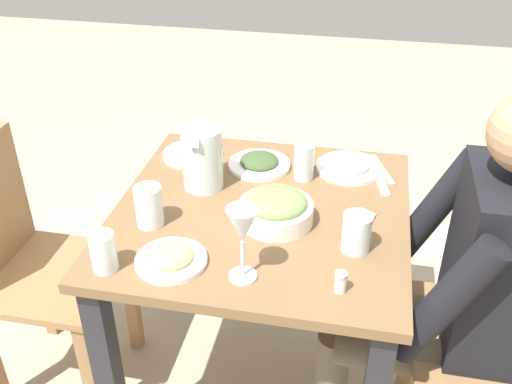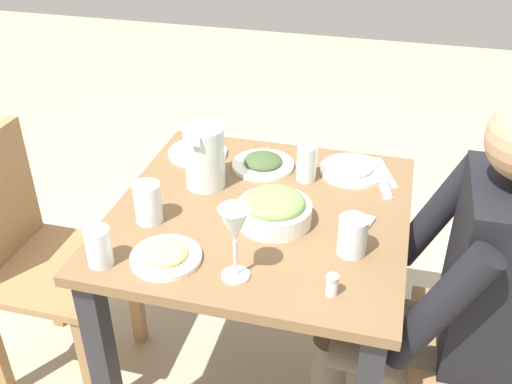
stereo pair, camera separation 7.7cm
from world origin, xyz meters
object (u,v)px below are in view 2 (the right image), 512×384
Objects in this scene: water_pitcher at (205,156)px; plate_beans at (198,151)px; water_glass_far_right at (148,203)px; chair_far at (31,252)px; diner_near at (451,286)px; dining_table at (261,247)px; water_glass_near_left at (307,163)px; plate_dolmas at (263,163)px; plate_fries at (166,255)px; wine_glass at (235,229)px; water_glass_by_pitcher at (99,247)px; water_glass_center at (352,236)px; plate_yoghurt at (353,168)px; salad_bowl at (274,209)px; salt_shaker at (332,285)px.

water_pitcher is 0.21m from plate_beans.
water_pitcher reaches higher than water_glass_far_right.
chair_far reaches higher than plate_beans.
chair_far is 0.75× the size of diner_near.
dining_table is 7.23× the size of water_glass_near_left.
diner_near is 0.77m from water_pitcher.
water_pitcher is 0.96× the size of plate_dolmas.
plate_fries is at bearing -144.14° from water_glass_far_right.
wine_glass is at bearing -172.89° from plate_dolmas.
water_pitcher is 0.24m from water_glass_far_right.
water_glass_by_pitcher is (-0.42, 0.13, -0.04)m from water_pitcher.
water_pitcher is at bearing 64.39° from water_glass_center.
water_glass_by_pitcher reaches higher than dining_table.
plate_fries is 0.91× the size of plate_dolmas.
plate_yoghurt is 0.62m from wine_glass.
water_pitcher is at bearing -21.82° from water_glass_far_right.
dining_table is 0.94× the size of chair_far.
chair_far reaches higher than plate_dolmas.
plate_dolmas is 0.49m from water_glass_center.
water_glass_near_left is at bearing -71.24° from chair_far.
plate_beans is 0.94× the size of plate_yoghurt.
water_glass_far_right is 0.35m from wine_glass.
plate_yoghurt is 0.16m from water_glass_near_left.
plate_beans is 0.23m from plate_dolmas.
salad_bowl is at bearing 151.39° from plate_yoghurt.
plate_beans is at bearing 43.08° from salt_shaker.
plate_dolmas is 1.01× the size of wine_glass.
diner_near is 10.26× the size of water_glass_near_left.
diner_near is 0.68m from plate_dolmas.
diner_near is 0.30m from water_glass_center.
salt_shaker is (-0.39, -0.44, -0.07)m from water_pitcher.
water_pitcher is 1.66× the size of water_glass_far_right.
salt_shaker is (-0.30, -0.25, 0.16)m from dining_table.
wine_glass reaches higher than plate_beans.
water_glass_center is (-0.05, -1.01, 0.28)m from chair_far.
plate_dolmas is (0.29, 0.10, -0.03)m from salad_bowl.
plate_fries reaches higher than dining_table.
diner_near reaches higher than water_pitcher.
dining_table is 0.37m from water_glass_far_right.
salad_bowl is (-0.05, -0.05, 0.18)m from dining_table.
salt_shaker is at bearing -140.76° from dining_table.
plate_yoghurt is at bearing -35.80° from plate_fries.
water_pitcher reaches higher than water_glass_by_pitcher.
water_glass_far_right is 0.58× the size of wine_glass.
plate_beans reaches higher than dining_table.
plate_yoghurt is at bearing -28.61° from salad_bowl.
wine_glass is at bearing 111.40° from diner_near.
diner_near is at bearing -113.66° from plate_beans.
diner_near is at bearing -123.39° from water_glass_near_left.
water_glass_far_right is 2.12× the size of salt_shaker.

